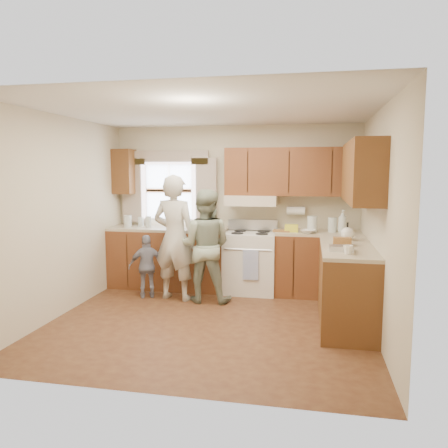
% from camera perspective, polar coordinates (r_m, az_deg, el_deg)
% --- Properties ---
extents(room, '(3.80, 3.80, 3.80)m').
position_cam_1_polar(room, '(5.11, -1.97, 0.60)').
color(room, '#462215').
rests_on(room, ground).
extents(kitchen_fixtures, '(3.80, 2.25, 2.15)m').
position_cam_1_polar(kitchen_fixtures, '(6.13, 5.95, -2.25)').
color(kitchen_fixtures, '#49220F').
rests_on(kitchen_fixtures, ground).
extents(stove, '(0.76, 0.67, 1.07)m').
position_cam_1_polar(stove, '(6.58, 3.48, -4.87)').
color(stove, silver).
rests_on(stove, ground).
extents(woman_left, '(0.70, 0.52, 1.76)m').
position_cam_1_polar(woman_left, '(6.16, -6.45, -1.80)').
color(woman_left, beige).
rests_on(woman_left, ground).
extents(woman_right, '(0.77, 0.60, 1.57)m').
position_cam_1_polar(woman_right, '(6.06, -2.52, -2.85)').
color(woman_right, '#263E2E').
rests_on(woman_right, ground).
extents(child, '(0.58, 0.42, 0.91)m').
position_cam_1_polar(child, '(6.37, -9.97, -5.47)').
color(child, gray).
rests_on(child, ground).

